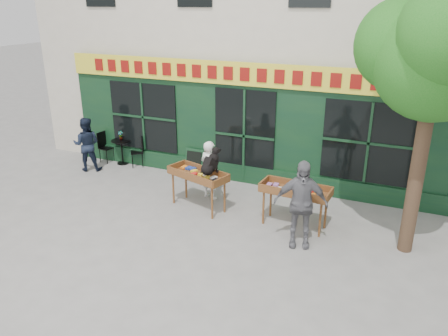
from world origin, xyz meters
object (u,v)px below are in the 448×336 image
(book_cart_center, at_px, (198,176))
(man_right, at_px, (301,204))
(woman, at_px, (210,170))
(book_cart_right, at_px, (295,192))
(man_left, at_px, (87,144))
(dog, at_px, (210,161))
(bistro_table, at_px, (122,147))

(book_cart_center, relative_size, man_right, 0.87)
(woman, distance_m, man_right, 3.02)
(woman, xyz_separation_m, book_cart_right, (2.38, -0.63, 0.06))
(man_left, bearing_deg, dog, 140.44)
(book_cart_right, bearing_deg, man_left, 175.47)
(woman, relative_size, man_right, 0.82)
(man_right, bearing_deg, woman, 136.69)
(book_cart_right, distance_m, bistro_table, 6.23)
(book_cart_center, xyz_separation_m, dog, (0.35, -0.05, 0.47))
(book_cart_center, xyz_separation_m, bistro_table, (-3.58, 1.85, -0.28))
(book_cart_center, bearing_deg, book_cart_right, 17.69)
(book_cart_right, xyz_separation_m, bistro_table, (-5.96, 1.82, -0.28))
(book_cart_center, distance_m, bistro_table, 4.04)
(man_left, bearing_deg, woman, 148.71)
(bistro_table, xyz_separation_m, man_left, (-0.60, -0.85, 0.26))
(book_cart_right, bearing_deg, bistro_table, 166.89)
(woman, distance_m, book_cart_right, 2.46)
(man_right, bearing_deg, book_cart_right, 95.70)
(book_cart_center, xyz_separation_m, man_left, (-4.18, 0.99, -0.02))
(book_cart_center, xyz_separation_m, man_right, (2.68, -0.73, 0.10))
(book_cart_right, relative_size, bistro_table, 2.02)
(man_right, height_order, man_left, man_right)
(book_cart_center, distance_m, book_cart_right, 2.38)
(book_cart_right, relative_size, man_right, 0.83)
(book_cart_right, xyz_separation_m, man_left, (-6.55, 0.97, -0.02))
(dog, bearing_deg, bistro_table, 171.38)
(bistro_table, distance_m, man_left, 1.07)
(dog, relative_size, woman, 0.39)
(book_cart_center, xyz_separation_m, woman, (-0.00, 0.65, -0.06))
(woman, bearing_deg, bistro_table, -1.33)
(dog, bearing_deg, man_right, 0.92)
(woman, height_order, bistro_table, woman)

